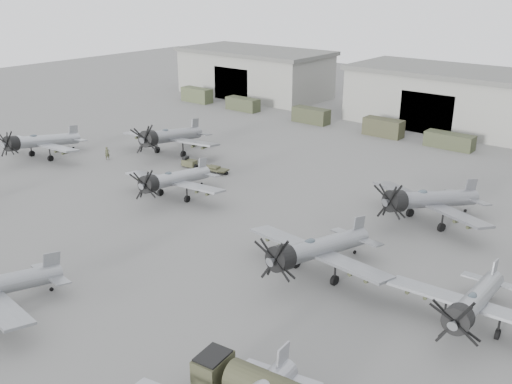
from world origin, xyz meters
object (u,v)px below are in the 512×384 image
(aircraft_mid_1, at_px, (172,180))
(aircraft_far_0, at_px, (169,137))
(aircraft_mid_0, at_px, (38,142))
(aircraft_mid_3, at_px, (473,303))
(tug_trailer, at_px, (199,165))
(aircraft_mid_2, at_px, (315,249))
(aircraft_far_1, at_px, (426,200))
(ground_crew, at_px, (107,153))

(aircraft_mid_1, height_order, aircraft_far_0, aircraft_far_0)
(aircraft_far_0, bearing_deg, aircraft_mid_0, -146.57)
(aircraft_mid_3, relative_size, tug_trailer, 1.79)
(aircraft_mid_2, relative_size, aircraft_far_1, 0.98)
(aircraft_mid_1, distance_m, tug_trailer, 10.18)
(aircraft_mid_3, bearing_deg, ground_crew, 167.12)
(aircraft_mid_0, xyz_separation_m, tug_trailer, (18.48, 9.83, -1.77))
(aircraft_mid_3, bearing_deg, tug_trailer, 157.70)
(aircraft_mid_1, relative_size, aircraft_mid_3, 1.04)
(aircraft_mid_2, xyz_separation_m, aircraft_far_0, (-32.33, 14.78, 0.18))
(aircraft_mid_0, bearing_deg, aircraft_mid_2, -10.11)
(aircraft_mid_0, relative_size, aircraft_mid_1, 1.05)
(aircraft_mid_1, bearing_deg, aircraft_far_0, 130.83)
(aircraft_mid_3, relative_size, aircraft_far_0, 0.83)
(aircraft_mid_0, height_order, ground_crew, aircraft_mid_0)
(aircraft_mid_1, distance_m, aircraft_far_0, 15.77)
(aircraft_far_0, distance_m, aircraft_far_1, 34.77)
(aircraft_far_1, relative_size, ground_crew, 7.79)
(aircraft_mid_2, relative_size, ground_crew, 7.63)
(aircraft_far_1, xyz_separation_m, ground_crew, (-39.34, -6.42, -1.56))
(aircraft_far_1, bearing_deg, tug_trailer, -155.65)
(aircraft_mid_1, height_order, tug_trailer, aircraft_mid_1)
(aircraft_mid_0, xyz_separation_m, aircraft_far_0, (11.55, 11.48, 0.24))
(aircraft_mid_1, xyz_separation_m, ground_crew, (-16.40, 4.12, -1.31))
(aircraft_mid_1, bearing_deg, aircraft_mid_3, -14.62)
(aircraft_far_0, xyz_separation_m, aircraft_far_1, (34.77, 0.11, -0.09))
(aircraft_mid_2, bearing_deg, tug_trailer, 158.42)
(aircraft_mid_1, bearing_deg, aircraft_mid_0, 174.81)
(ground_crew, bearing_deg, aircraft_mid_0, 150.86)
(aircraft_mid_0, distance_m, aircraft_mid_2, 44.00)
(aircraft_mid_2, xyz_separation_m, ground_crew, (-36.90, 8.47, -1.47))
(aircraft_mid_1, distance_m, aircraft_mid_3, 32.67)
(aircraft_mid_1, height_order, aircraft_far_1, aircraft_far_1)
(aircraft_far_0, bearing_deg, aircraft_mid_2, -35.97)
(aircraft_mid_2, distance_m, tug_trailer, 28.65)
(aircraft_mid_2, bearing_deg, aircraft_mid_0, -178.55)
(aircraft_far_0, relative_size, aircraft_far_1, 1.06)
(aircraft_far_0, bearing_deg, ground_crew, -137.36)
(aircraft_mid_3, bearing_deg, aircraft_far_1, 119.81)
(tug_trailer, distance_m, ground_crew, 12.41)
(aircraft_mid_2, xyz_separation_m, aircraft_mid_3, (11.94, 0.47, -0.24))
(aircraft_far_0, height_order, tug_trailer, aircraft_far_0)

